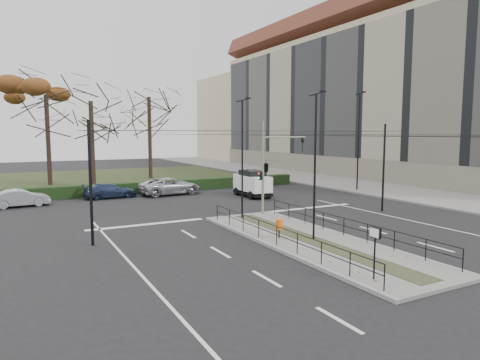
{
  "coord_description": "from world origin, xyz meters",
  "views": [
    {
      "loc": [
        -12.78,
        -19.12,
        5.39
      ],
      "look_at": [
        0.34,
        5.55,
        2.31
      ],
      "focal_mm": 32.0,
      "sensor_mm": 36.0,
      "label": 1
    }
  ],
  "objects_px": {
    "streetlamp_sidewalk": "(358,140)",
    "rust_tree": "(46,95)",
    "streetlamp_median_near": "(315,165)",
    "bare_tree_center": "(149,103)",
    "litter_bin": "(279,225)",
    "streetlamp_median_far": "(242,157)",
    "parked_car_second": "(20,198)",
    "parked_car_third": "(110,191)",
    "parked_car_fourth": "(170,186)",
    "info_panel": "(375,239)",
    "traffic_light": "(267,166)",
    "white_van": "(252,183)",
    "bare_tree_near": "(91,108)"
  },
  "relations": [
    {
      "from": "streetlamp_sidewalk",
      "to": "rust_tree",
      "type": "bearing_deg",
      "value": 144.4
    },
    {
      "from": "info_panel",
      "to": "streetlamp_median_near",
      "type": "height_order",
      "value": "streetlamp_median_near"
    },
    {
      "from": "traffic_light",
      "to": "parked_car_third",
      "type": "height_order",
      "value": "traffic_light"
    },
    {
      "from": "bare_tree_center",
      "to": "info_panel",
      "type": "bearing_deg",
      "value": -94.44
    },
    {
      "from": "streetlamp_median_near",
      "to": "parked_car_third",
      "type": "bearing_deg",
      "value": 107.29
    },
    {
      "from": "parked_car_third",
      "to": "streetlamp_median_far",
      "type": "bearing_deg",
      "value": -158.29
    },
    {
      "from": "info_panel",
      "to": "traffic_light",
      "type": "bearing_deg",
      "value": 75.52
    },
    {
      "from": "info_panel",
      "to": "rust_tree",
      "type": "distance_m",
      "value": 38.22
    },
    {
      "from": "litter_bin",
      "to": "white_van",
      "type": "height_order",
      "value": "white_van"
    },
    {
      "from": "white_van",
      "to": "bare_tree_center",
      "type": "height_order",
      "value": "bare_tree_center"
    },
    {
      "from": "streetlamp_median_near",
      "to": "parked_car_fourth",
      "type": "height_order",
      "value": "streetlamp_median_near"
    },
    {
      "from": "traffic_light",
      "to": "streetlamp_median_far",
      "type": "distance_m",
      "value": 2.28
    },
    {
      "from": "bare_tree_center",
      "to": "parked_car_second",
      "type": "bearing_deg",
      "value": -133.91
    },
    {
      "from": "streetlamp_median_near",
      "to": "bare_tree_center",
      "type": "distance_m",
      "value": 33.05
    },
    {
      "from": "parked_car_fourth",
      "to": "bare_tree_near",
      "type": "bearing_deg",
      "value": 24.68
    },
    {
      "from": "litter_bin",
      "to": "streetlamp_median_near",
      "type": "distance_m",
      "value": 3.5
    },
    {
      "from": "streetlamp_median_far",
      "to": "bare_tree_near",
      "type": "height_order",
      "value": "bare_tree_near"
    },
    {
      "from": "litter_bin",
      "to": "parked_car_third",
      "type": "distance_m",
      "value": 19.06
    },
    {
      "from": "streetlamp_median_near",
      "to": "bare_tree_center",
      "type": "relative_size",
      "value": 0.58
    },
    {
      "from": "info_panel",
      "to": "bare_tree_center",
      "type": "xyz_separation_m",
      "value": [
        2.98,
        38.39,
        7.22
      ]
    },
    {
      "from": "streetlamp_median_far",
      "to": "streetlamp_median_near",
      "type": "bearing_deg",
      "value": -84.74
    },
    {
      "from": "traffic_light",
      "to": "parked_car_fourth",
      "type": "xyz_separation_m",
      "value": [
        -2.48,
        12.12,
        -2.52
      ]
    },
    {
      "from": "info_panel",
      "to": "bare_tree_near",
      "type": "height_order",
      "value": "bare_tree_near"
    },
    {
      "from": "rust_tree",
      "to": "bare_tree_center",
      "type": "bearing_deg",
      "value": 9.26
    },
    {
      "from": "streetlamp_sidewalk",
      "to": "parked_car_fourth",
      "type": "distance_m",
      "value": 17.62
    },
    {
      "from": "parked_car_third",
      "to": "litter_bin",
      "type": "bearing_deg",
      "value": -166.91
    },
    {
      "from": "litter_bin",
      "to": "rust_tree",
      "type": "relative_size",
      "value": 0.08
    },
    {
      "from": "streetlamp_sidewalk",
      "to": "rust_tree",
      "type": "relative_size",
      "value": 0.75
    },
    {
      "from": "info_panel",
      "to": "parked_car_third",
      "type": "xyz_separation_m",
      "value": [
        -4.31,
        25.21,
        -1.02
      ]
    },
    {
      "from": "info_panel",
      "to": "streetlamp_sidewalk",
      "type": "distance_m",
      "value": 25.41
    },
    {
      "from": "parked_car_second",
      "to": "parked_car_third",
      "type": "height_order",
      "value": "parked_car_second"
    },
    {
      "from": "info_panel",
      "to": "streetlamp_median_near",
      "type": "bearing_deg",
      "value": 73.05
    },
    {
      "from": "traffic_light",
      "to": "info_panel",
      "type": "height_order",
      "value": "traffic_light"
    },
    {
      "from": "traffic_light",
      "to": "parked_car_second",
      "type": "distance_m",
      "value": 18.31
    },
    {
      "from": "streetlamp_median_near",
      "to": "parked_car_fourth",
      "type": "relative_size",
      "value": 1.36
    },
    {
      "from": "parked_car_fourth",
      "to": "bare_tree_center",
      "type": "relative_size",
      "value": 0.43
    },
    {
      "from": "parked_car_second",
      "to": "parked_car_fourth",
      "type": "distance_m",
      "value": 11.78
    },
    {
      "from": "parked_car_fourth",
      "to": "rust_tree",
      "type": "distance_m",
      "value": 16.97
    },
    {
      "from": "litter_bin",
      "to": "streetlamp_median_far",
      "type": "distance_m",
      "value": 6.29
    },
    {
      "from": "parked_car_second",
      "to": "bare_tree_near",
      "type": "distance_m",
      "value": 13.66
    },
    {
      "from": "streetlamp_median_far",
      "to": "litter_bin",
      "type": "bearing_deg",
      "value": -98.69
    },
    {
      "from": "info_panel",
      "to": "bare_tree_center",
      "type": "distance_m",
      "value": 39.17
    },
    {
      "from": "bare_tree_near",
      "to": "parked_car_second",
      "type": "bearing_deg",
      "value": -125.11
    },
    {
      "from": "info_panel",
      "to": "streetlamp_median_far",
      "type": "bearing_deg",
      "value": 84.55
    },
    {
      "from": "info_panel",
      "to": "white_van",
      "type": "relative_size",
      "value": 0.46
    },
    {
      "from": "litter_bin",
      "to": "streetlamp_median_near",
      "type": "height_order",
      "value": "streetlamp_median_near"
    },
    {
      "from": "streetlamp_sidewalk",
      "to": "bare_tree_center",
      "type": "bearing_deg",
      "value": 125.25
    },
    {
      "from": "streetlamp_sidewalk",
      "to": "bare_tree_near",
      "type": "relative_size",
      "value": 0.81
    },
    {
      "from": "streetlamp_sidewalk",
      "to": "rust_tree",
      "type": "xyz_separation_m",
      "value": [
        -24.9,
        17.83,
        4.46
      ]
    },
    {
      "from": "bare_tree_center",
      "to": "white_van",
      "type": "bearing_deg",
      "value": -78.76
    }
  ]
}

